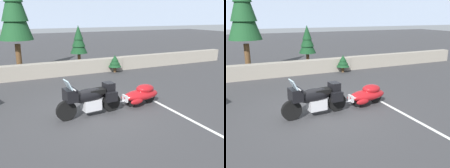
# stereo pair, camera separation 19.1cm
# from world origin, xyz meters

# --- Properties ---
(ground_plane) EXTENTS (80.00, 80.00, 0.00)m
(ground_plane) POSITION_xyz_m (0.00, 0.00, 0.00)
(ground_plane) COLOR #38383A
(stone_guard_wall) EXTENTS (24.00, 0.60, 0.94)m
(stone_guard_wall) POSITION_xyz_m (-1.10, 6.05, 0.42)
(stone_guard_wall) COLOR gray
(stone_guard_wall) RESTS_ON ground
(touring_motorcycle) EXTENTS (2.31, 0.86, 1.33)m
(touring_motorcycle) POSITION_xyz_m (-0.28, -0.01, 0.62)
(touring_motorcycle) COLOR black
(touring_motorcycle) RESTS_ON ground
(car_shaped_trailer) EXTENTS (2.22, 0.85, 0.76)m
(car_shaped_trailer) POSITION_xyz_m (1.84, 0.18, 0.41)
(car_shaped_trailer) COLOR black
(car_shaped_trailer) RESTS_ON ground
(pine_tree_tall) EXTENTS (1.79, 1.79, 5.98)m
(pine_tree_tall) POSITION_xyz_m (-1.74, 7.27, 3.74)
(pine_tree_tall) COLOR brown
(pine_tree_tall) RESTS_ON ground
(pine_tree_secondary) EXTENTS (1.11, 1.11, 2.65)m
(pine_tree_secondary) POSITION_xyz_m (2.05, 8.17, 1.66)
(pine_tree_secondary) COLOR brown
(pine_tree_secondary) RESTS_ON ground
(pine_sapling_near) EXTENTS (0.77, 0.77, 1.01)m
(pine_sapling_near) POSITION_xyz_m (3.37, 5.54, 0.63)
(pine_sapling_near) COLOR brown
(pine_sapling_near) RESTS_ON ground
(parking_stripe_marker) EXTENTS (0.12, 3.60, 0.01)m
(parking_stripe_marker) POSITION_xyz_m (2.52, -1.50, 0.00)
(parking_stripe_marker) COLOR silver
(parking_stripe_marker) RESTS_ON ground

